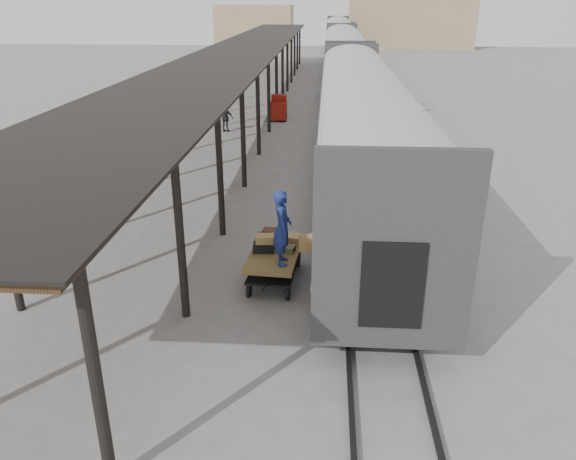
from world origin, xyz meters
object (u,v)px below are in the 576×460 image
(luggage_tug, at_px, (279,109))
(pedestrian, at_px, (226,118))
(baggage_cart, at_px, (275,259))
(porter, at_px, (282,228))

(luggage_tug, bearing_deg, pedestrian, -128.06)
(baggage_cart, relative_size, pedestrian, 1.60)
(pedestrian, bearing_deg, baggage_cart, 114.40)
(porter, xyz_separation_m, pedestrian, (-4.66, 18.58, -1.04))
(luggage_tug, height_order, pedestrian, pedestrian)
(luggage_tug, xyz_separation_m, porter, (1.96, -22.24, 1.16))
(baggage_cart, bearing_deg, pedestrian, 108.66)
(luggage_tug, height_order, porter, porter)
(pedestrian, bearing_deg, luggage_tug, -115.78)
(pedestrian, bearing_deg, porter, 114.66)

